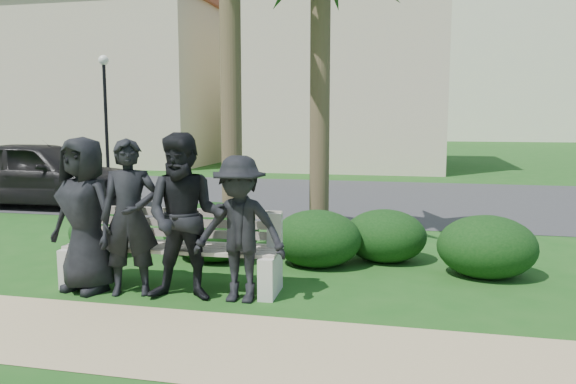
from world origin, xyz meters
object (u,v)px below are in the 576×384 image
man_a (85,215)px  man_c (185,217)px  man_d (240,229)px  car_a (42,173)px  street_lamp (105,93)px  park_bench (172,254)px  man_b (130,217)px

man_a → man_c: bearing=13.3°
man_d → car_a: man_d is taller
street_lamp → man_d: size_ratio=2.60×
park_bench → car_a: 7.73m
man_a → man_d: size_ratio=1.12×
street_lamp → man_a: bearing=-60.6°
park_bench → man_d: man_d is taller
park_bench → man_c: 0.74m
street_lamp → man_b: street_lamp is taller
street_lamp → man_b: size_ratio=2.34×
man_b → man_d: (1.32, 0.04, -0.09)m
park_bench → man_c: man_c is taller
street_lamp → man_a: 14.58m
park_bench → man_b: bearing=-139.7°
park_bench → man_a: man_a is taller
park_bench → man_a: bearing=-163.7°
street_lamp → man_c: street_lamp is taller
man_c → man_d: 0.63m
man_d → man_c: bearing=-171.8°
man_a → man_b: 0.59m
park_bench → man_a: 1.13m
man_c → car_a: 8.23m
man_b → man_c: size_ratio=0.96×
street_lamp → man_c: size_ratio=2.25×
street_lamp → park_bench: street_lamp is taller
man_b → man_d: man_b is taller
street_lamp → man_b: 14.89m
man_b → park_bench: bearing=24.4°
man_a → car_a: 7.29m
man_a → man_b: bearing=14.5°
street_lamp → car_a: (2.41, -7.00, -2.16)m
park_bench → car_a: car_a is taller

